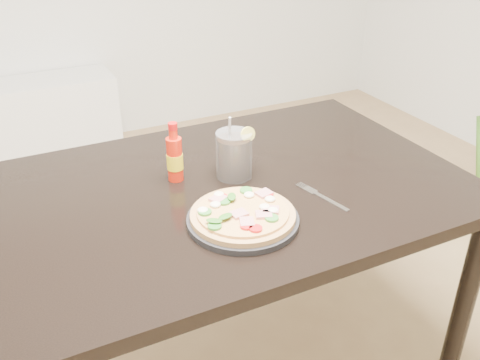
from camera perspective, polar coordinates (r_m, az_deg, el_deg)
name	(u,v)px	position (r m, az deg, el deg)	size (l,w,h in m)	color
floor	(295,353)	(2.07, 5.86, -17.93)	(4.50, 4.50, 0.00)	#9E7A51
dining_table	(222,211)	(1.57, -1.95, -3.33)	(1.40, 0.90, 0.75)	black
plate	(243,220)	(1.36, 0.30, -4.30)	(0.29, 0.29, 0.02)	black
pizza	(243,213)	(1.35, 0.30, -3.56)	(0.27, 0.27, 0.03)	tan
hot_sauce_bottle	(175,158)	(1.54, -6.98, 2.37)	(0.05, 0.05, 0.18)	red
cola_cup	(234,156)	(1.55, -0.64, 2.60)	(0.11, 0.11, 0.20)	black
fork	(320,196)	(1.49, 8.57, -1.70)	(0.06, 0.19, 0.00)	silver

